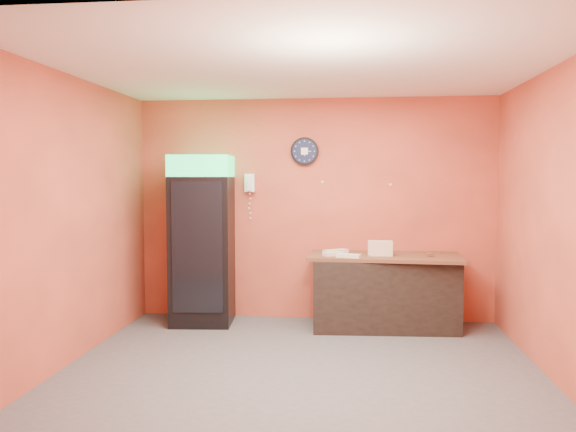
# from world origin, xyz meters

# --- Properties ---
(floor) EXTENTS (4.50, 4.50, 0.00)m
(floor) POSITION_xyz_m (0.00, 0.00, 0.00)
(floor) COLOR #47474C
(floor) RESTS_ON ground
(back_wall) EXTENTS (4.50, 0.02, 2.80)m
(back_wall) POSITION_xyz_m (0.00, 2.00, 1.40)
(back_wall) COLOR #DD563E
(back_wall) RESTS_ON floor
(left_wall) EXTENTS (0.02, 4.00, 2.80)m
(left_wall) POSITION_xyz_m (-2.25, 0.00, 1.40)
(left_wall) COLOR #DD563E
(left_wall) RESTS_ON floor
(right_wall) EXTENTS (0.02, 4.00, 2.80)m
(right_wall) POSITION_xyz_m (2.25, 0.00, 1.40)
(right_wall) COLOR #DD563E
(right_wall) RESTS_ON floor
(ceiling) EXTENTS (4.50, 4.00, 0.02)m
(ceiling) POSITION_xyz_m (0.00, 0.00, 2.80)
(ceiling) COLOR white
(ceiling) RESTS_ON back_wall
(beverage_cooler) EXTENTS (0.78, 0.79, 2.07)m
(beverage_cooler) POSITION_xyz_m (-1.37, 1.60, 1.01)
(beverage_cooler) COLOR black
(beverage_cooler) RESTS_ON floor
(prep_counter) EXTENTS (1.73, 0.84, 0.84)m
(prep_counter) POSITION_xyz_m (0.86, 1.62, 0.42)
(prep_counter) COLOR black
(prep_counter) RESTS_ON floor
(wall_clock) EXTENTS (0.35, 0.06, 0.35)m
(wall_clock) POSITION_xyz_m (-0.12, 1.97, 2.13)
(wall_clock) COLOR black
(wall_clock) RESTS_ON back_wall
(wall_phone) EXTENTS (0.13, 0.11, 0.23)m
(wall_phone) POSITION_xyz_m (-0.82, 1.95, 1.74)
(wall_phone) COLOR white
(wall_phone) RESTS_ON back_wall
(butcher_paper) EXTENTS (1.83, 0.92, 0.04)m
(butcher_paper) POSITION_xyz_m (0.86, 1.62, 0.86)
(butcher_paper) COLOR brown
(butcher_paper) RESTS_ON prep_counter
(sub_roll_stack) EXTENTS (0.29, 0.11, 0.18)m
(sub_roll_stack) POSITION_xyz_m (0.81, 1.52, 0.97)
(sub_roll_stack) COLOR beige
(sub_roll_stack) RESTS_ON butcher_paper
(wrapped_sandwich_left) EXTENTS (0.30, 0.25, 0.04)m
(wrapped_sandwich_left) POSITION_xyz_m (0.27, 1.51, 0.90)
(wrapped_sandwich_left) COLOR silver
(wrapped_sandwich_left) RESTS_ON butcher_paper
(wrapped_sandwich_mid) EXTENTS (0.30, 0.18, 0.04)m
(wrapped_sandwich_mid) POSITION_xyz_m (0.44, 1.35, 0.90)
(wrapped_sandwich_mid) COLOR silver
(wrapped_sandwich_mid) RESTS_ON butcher_paper
(wrapped_sandwich_right) EXTENTS (0.32, 0.29, 0.04)m
(wrapped_sandwich_right) POSITION_xyz_m (0.28, 1.69, 0.91)
(wrapped_sandwich_right) COLOR silver
(wrapped_sandwich_right) RESTS_ON butcher_paper
(kitchen_tool) EXTENTS (0.06, 0.06, 0.06)m
(kitchen_tool) POSITION_xyz_m (0.93, 1.62, 0.91)
(kitchen_tool) COLOR silver
(kitchen_tool) RESTS_ON butcher_paper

